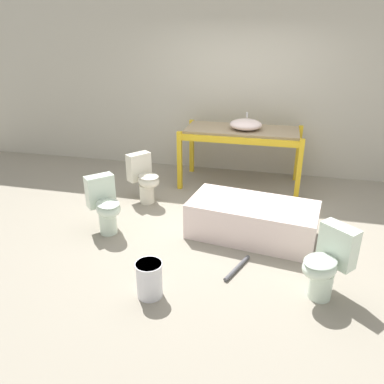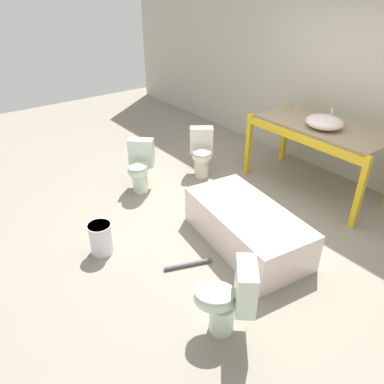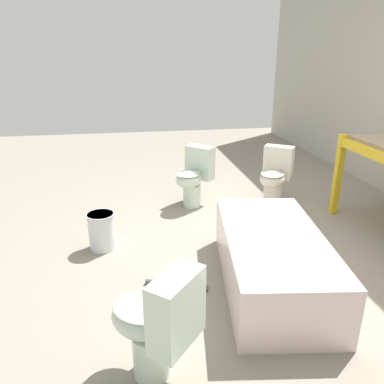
# 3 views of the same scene
# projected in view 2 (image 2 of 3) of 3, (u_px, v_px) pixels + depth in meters

# --- Properties ---
(ground_plane) EXTENTS (12.00, 12.00, 0.00)m
(ground_plane) POSITION_uv_depth(u_px,v_px,m) (238.00, 215.00, 4.70)
(ground_plane) COLOR gray
(warehouse_wall_rear) EXTENTS (10.80, 0.08, 3.20)m
(warehouse_wall_rear) POSITION_uv_depth(u_px,v_px,m) (356.00, 63.00, 4.94)
(warehouse_wall_rear) COLOR #B2AD9E
(warehouse_wall_rear) RESTS_ON ground_plane
(shelving_rack) EXTENTS (1.85, 0.87, 0.92)m
(shelving_rack) POSITION_uv_depth(u_px,v_px,m) (320.00, 135.00, 4.92)
(shelving_rack) COLOR gold
(shelving_rack) RESTS_ON ground_plane
(sink_basin) EXTENTS (0.49, 0.44, 0.24)m
(sink_basin) POSITION_uv_depth(u_px,v_px,m) (324.00, 122.00, 4.74)
(sink_basin) COLOR silver
(sink_basin) RESTS_ON shelving_rack
(bathtub_main) EXTENTS (1.58, 0.94, 0.44)m
(bathtub_main) POSITION_uv_depth(u_px,v_px,m) (246.00, 224.00, 4.09)
(bathtub_main) COLOR silver
(bathtub_main) RESTS_ON ground_plane
(toilet_near) EXTENTS (0.58, 0.54, 0.70)m
(toilet_near) POSITION_uv_depth(u_px,v_px,m) (202.00, 152.00, 5.47)
(toilet_near) COLOR silver
(toilet_near) RESTS_ON ground_plane
(toilet_far) EXTENTS (0.56, 0.57, 0.70)m
(toilet_far) POSITION_uv_depth(u_px,v_px,m) (228.00, 298.00, 3.01)
(toilet_far) COLOR silver
(toilet_far) RESTS_ON ground_plane
(toilet_extra) EXTENTS (0.57, 0.56, 0.70)m
(toilet_extra) POSITION_uv_depth(u_px,v_px,m) (140.00, 166.00, 5.08)
(toilet_extra) COLOR silver
(toilet_extra) RESTS_ON ground_plane
(bucket_white) EXTENTS (0.26, 0.26, 0.35)m
(bucket_white) POSITION_uv_depth(u_px,v_px,m) (101.00, 238.00, 3.99)
(bucket_white) COLOR silver
(bucket_white) RESTS_ON ground_plane
(loose_pipe) EXTENTS (0.22, 0.48, 0.04)m
(loose_pipe) POSITION_uv_depth(u_px,v_px,m) (188.00, 264.00, 3.87)
(loose_pipe) COLOR #4C4C51
(loose_pipe) RESTS_ON ground_plane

